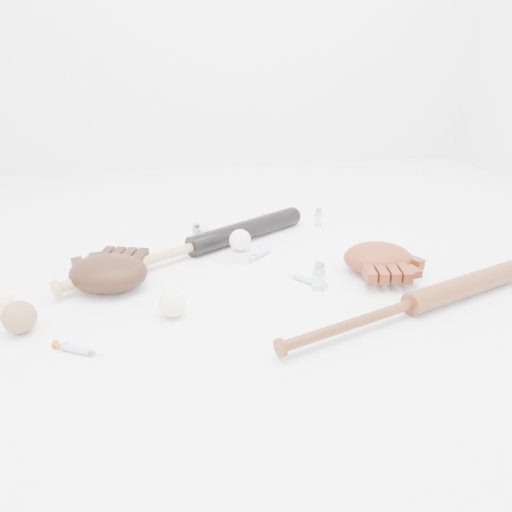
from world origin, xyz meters
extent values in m
plane|color=white|center=(0.00, 0.00, 0.00)|extent=(3.00, 3.00, 0.00)
cube|color=gold|center=(-0.51, 0.25, 0.00)|extent=(0.07, 0.09, 0.00)
cube|color=white|center=(-0.02, 0.17, 0.02)|extent=(0.08, 0.08, 0.04)
sphere|color=white|center=(-0.02, 0.17, 0.07)|extent=(0.07, 0.07, 0.07)
sphere|color=white|center=(-0.13, 0.36, 0.03)|extent=(0.07, 0.07, 0.07)
sphere|color=white|center=(-0.25, -0.16, 0.04)|extent=(0.07, 0.07, 0.07)
sphere|color=#886141|center=(-0.62, -0.17, 0.04)|extent=(0.08, 0.08, 0.08)
cylinder|color=#B0BAC1|center=(0.32, 0.45, 0.04)|extent=(0.03, 0.03, 0.07)
cylinder|color=#B0BAC1|center=(0.10, 0.45, 0.03)|extent=(0.02, 0.02, 0.06)
cylinder|color=#B0BAC1|center=(-0.16, 0.33, 0.04)|extent=(0.03, 0.03, 0.08)
cylinder|color=#B0BAC1|center=(0.17, -0.07, 0.04)|extent=(0.04, 0.04, 0.08)
camera|label=1|loc=(-0.23, -1.32, 0.67)|focal=35.00mm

